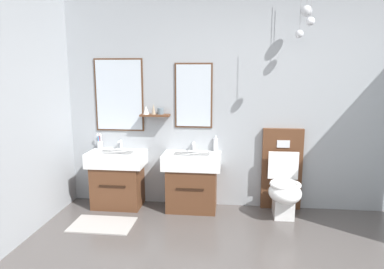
% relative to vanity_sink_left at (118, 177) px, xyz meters
% --- Properties ---
extents(wall_back, '(5.14, 0.65, 2.74)m').
position_rel_vanity_sink_left_xyz_m(wall_back, '(1.78, 0.24, 1.00)').
color(wall_back, '#999EA3').
rests_on(wall_back, ground).
extents(bath_mat, '(0.68, 0.44, 0.01)m').
position_rel_vanity_sink_left_xyz_m(bath_mat, '(0.00, -0.57, -0.37)').
color(bath_mat, '#9E9993').
rests_on(bath_mat, ground).
extents(vanity_sink_left, '(0.69, 0.44, 0.70)m').
position_rel_vanity_sink_left_xyz_m(vanity_sink_left, '(0.00, 0.00, 0.00)').
color(vanity_sink_left, '#56331E').
rests_on(vanity_sink_left, ground).
extents(tap_on_left_sink, '(0.03, 0.13, 0.11)m').
position_rel_vanity_sink_left_xyz_m(tap_on_left_sink, '(0.00, 0.15, 0.40)').
color(tap_on_left_sink, silver).
rests_on(tap_on_left_sink, vanity_sink_left).
extents(vanity_sink_right, '(0.69, 0.44, 0.70)m').
position_rel_vanity_sink_left_xyz_m(vanity_sink_right, '(0.93, 0.00, 0.00)').
color(vanity_sink_right, '#56331E').
rests_on(vanity_sink_right, ground).
extents(tap_on_right_sink, '(0.03, 0.13, 0.11)m').
position_rel_vanity_sink_left_xyz_m(tap_on_right_sink, '(0.93, 0.15, 0.40)').
color(tap_on_right_sink, silver).
rests_on(tap_on_right_sink, vanity_sink_right).
extents(toilet, '(0.48, 0.62, 1.00)m').
position_rel_vanity_sink_left_xyz_m(toilet, '(2.02, -0.02, 0.00)').
color(toilet, '#56331E').
rests_on(toilet, ground).
extents(toothbrush_cup, '(0.07, 0.07, 0.19)m').
position_rel_vanity_sink_left_xyz_m(toothbrush_cup, '(-0.27, 0.14, 0.39)').
color(toothbrush_cup, silver).
rests_on(toothbrush_cup, vanity_sink_left).
extents(soap_dispenser, '(0.06, 0.06, 0.20)m').
position_rel_vanity_sink_left_xyz_m(soap_dispenser, '(1.21, 0.15, 0.41)').
color(soap_dispenser, white).
rests_on(soap_dispenser, vanity_sink_right).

